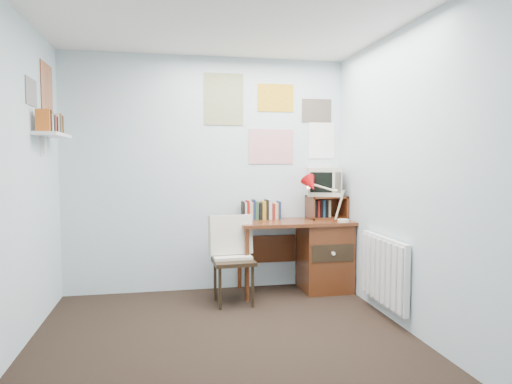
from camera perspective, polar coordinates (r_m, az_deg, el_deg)
ground at (r=3.48m, az=-3.23°, el=-19.77°), size 3.50×3.50×0.00m
back_wall at (r=4.92m, az=-6.09°, el=2.22°), size 3.00×0.02×2.50m
right_wall at (r=3.70m, az=20.38°, el=1.41°), size 0.02×3.50×2.50m
desk at (r=5.00m, az=7.88°, el=-7.52°), size 1.20×0.55×0.76m
desk_chair at (r=4.48m, az=-2.84°, el=-8.69°), size 0.44×0.43×0.83m
desk_lamp at (r=4.78m, az=10.89°, el=-1.16°), size 0.34×0.30×0.43m
tv_riser at (r=5.07m, az=8.79°, el=-1.89°), size 0.40×0.30×0.25m
crt_tv at (r=5.06m, az=8.51°, el=1.45°), size 0.43×0.41×0.34m
book_row at (r=4.96m, az=1.65°, el=-2.14°), size 0.60×0.14×0.22m
radiator at (r=4.27m, az=15.73°, el=-9.43°), size 0.09×0.80×0.60m
wall_shelf at (r=4.37m, az=-24.09°, el=6.53°), size 0.20×0.62×0.24m
posters_back at (r=5.04m, az=1.91°, el=9.11°), size 1.20×0.01×0.90m
posters_left at (r=4.42m, az=-25.44°, el=11.40°), size 0.01×0.70×0.60m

